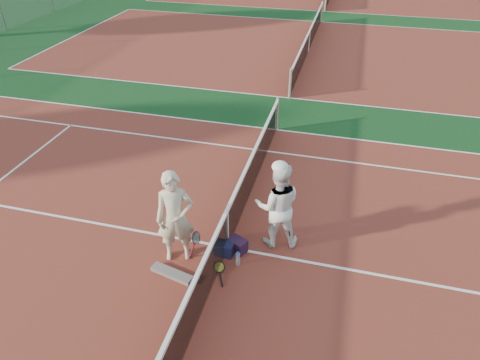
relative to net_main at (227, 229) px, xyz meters
The scene contains 14 objects.
ground 0.51m from the net_main, ahead, with size 130.00×130.00×0.00m, color #0E3615.
court_main 0.51m from the net_main, ahead, with size 23.77×10.97×0.01m, color maroon.
court_far_a 13.51m from the net_main, 90.00° to the left, with size 23.77×10.97×0.01m, color maroon.
net_main is the anchor object (origin of this frame).
net_far_a 13.50m from the net_main, 90.00° to the left, with size 0.10×10.98×1.02m, color black, non-canonical shape.
player_a 1.14m from the net_main, 151.76° to the right, with size 0.74×0.48×2.02m, color beige.
player_b 1.13m from the net_main, 25.27° to the left, with size 0.94×0.73×1.94m, color white.
racket_red 0.69m from the net_main, 148.80° to the right, with size 0.27×0.27×0.56m, color maroon, non-canonical shape.
racket_black_held 1.24m from the net_main, 15.34° to the left, with size 0.17×0.27×0.59m, color black, non-canonical shape.
racket_spare 0.79m from the net_main, 89.49° to the right, with size 0.60×0.27×0.10m, color black, non-canonical shape.
sports_bag_navy 0.42m from the net_main, 92.44° to the right, with size 0.37×0.25×0.29m, color black.
sports_bag_purple 0.43m from the net_main, ahead, with size 0.36×0.25×0.29m, color #26102B.
net_cover_canvas 1.40m from the net_main, 129.30° to the right, with size 0.88×0.20×0.09m, color #65615C.
water_bottle 0.65m from the net_main, 51.60° to the right, with size 0.09×0.09×0.30m, color #C2DFF6.
Camera 1 is at (1.93, -6.34, 6.26)m, focal length 32.00 mm.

